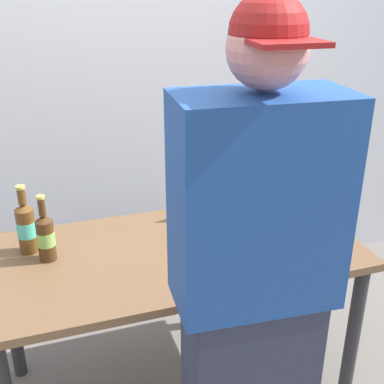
% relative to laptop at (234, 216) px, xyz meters
% --- Properties ---
extents(ground_plane, '(8.00, 8.00, 0.00)m').
position_rel_laptop_xyz_m(ground_plane, '(-0.32, -0.13, -0.79)').
color(ground_plane, slate).
rests_on(ground_plane, ground).
extents(desk, '(1.54, 0.76, 0.75)m').
position_rel_laptop_xyz_m(desk, '(-0.32, -0.13, -0.14)').
color(desk, brown).
rests_on(desk, ground).
extents(laptop, '(0.43, 0.42, 0.19)m').
position_rel_laptop_xyz_m(laptop, '(0.00, 0.00, 0.00)').
color(laptop, '#B7BABC').
rests_on(laptop, desk).
extents(beer_bottle_dark, '(0.07, 0.07, 0.28)m').
position_rel_laptop_xyz_m(beer_bottle_dark, '(-0.83, -0.04, 0.06)').
color(beer_bottle_dark, '#472B14').
rests_on(beer_bottle_dark, desk).
extents(beer_bottle_amber, '(0.08, 0.08, 0.30)m').
position_rel_laptop_xyz_m(beer_bottle_amber, '(-0.90, 0.04, 0.07)').
color(beer_bottle_amber, brown).
rests_on(beer_bottle_amber, desk).
extents(person_figure, '(0.47, 0.31, 1.77)m').
position_rel_laptop_xyz_m(person_figure, '(-0.28, -0.78, 0.10)').
color(person_figure, '#2D3347').
rests_on(person_figure, ground).
extents(coffee_mug, '(0.12, 0.08, 0.10)m').
position_rel_laptop_xyz_m(coffee_mug, '(-0.05, -0.32, 0.01)').
color(coffee_mug, white).
rests_on(coffee_mug, desk).
extents(back_wall, '(6.00, 0.10, 2.60)m').
position_rel_laptop_xyz_m(back_wall, '(-0.32, 0.78, 0.51)').
color(back_wall, silver).
rests_on(back_wall, ground).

